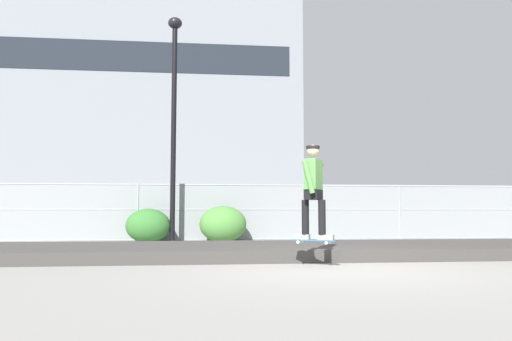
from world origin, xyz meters
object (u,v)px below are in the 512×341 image
object	(u,v)px
skateboard	(314,240)
parked_car_near	(104,214)
street_lamp	(174,102)
parked_car_far	(424,214)
shrub_left	(148,226)
shrub_center	(223,224)
skater	(313,186)
parked_car_mid	(266,214)

from	to	relation	value
skateboard	parked_car_near	bearing A→B (deg)	117.79
street_lamp	parked_car_far	bearing A→B (deg)	22.43
street_lamp	parked_car_near	xyz separation A→B (m)	(-2.83, 4.00, -3.55)
skateboard	parked_car_far	world-z (taller)	parked_car_far
street_lamp	parked_car_far	xyz separation A→B (m)	(10.01, 4.13, -3.55)
shrub_left	shrub_center	bearing A→B (deg)	-1.73
parked_car_near	shrub_center	distance (m)	5.97
skateboard	skater	size ratio (longest dim) A/B	0.47
shrub_left	parked_car_near	bearing A→B (deg)	117.76
skateboard	shrub_center	bearing A→B (deg)	101.03
skater	parked_car_far	distance (m)	13.08
skateboard	shrub_left	world-z (taller)	shrub_left
skateboard	parked_car_far	distance (m)	13.07
street_lamp	parked_car_near	size ratio (longest dim) A/B	1.57
street_lamp	parked_car_mid	distance (m)	6.24
skateboard	parked_car_mid	xyz separation A→B (m)	(0.51, 10.68, 0.37)
street_lamp	parked_car_far	distance (m)	11.40
parked_car_near	parked_car_far	xyz separation A→B (m)	(12.84, 0.13, 0.00)
skateboard	parked_car_far	size ratio (longest dim) A/B	0.17
street_lamp	parked_car_near	distance (m)	6.05
parked_car_near	parked_car_far	size ratio (longest dim) A/B	1.01
parked_car_mid	shrub_center	world-z (taller)	parked_car_mid
shrub_left	street_lamp	bearing A→B (deg)	-2.20
skater	shrub_center	size ratio (longest dim) A/B	1.15
skater	parked_car_near	xyz separation A→B (m)	(-5.70, 10.82, -0.58)
parked_car_near	parked_car_mid	distance (m)	6.21
parked_car_near	parked_car_far	world-z (taller)	same
skateboard	shrub_left	bearing A→B (deg)	117.81
parked_car_mid	skater	bearing A→B (deg)	-92.73
parked_car_far	shrub_center	size ratio (longest dim) A/B	3.08
street_lamp	shrub_left	bearing A→B (deg)	177.80
parked_car_far	shrub_center	distance (m)	9.43
shrub_left	skater	bearing A→B (deg)	-62.19
skateboard	parked_car_near	size ratio (longest dim) A/B	0.17
street_lamp	shrub_left	size ratio (longest dim) A/B	5.25
skateboard	shrub_left	size ratio (longest dim) A/B	0.58
skater	parked_car_near	bearing A→B (deg)	117.79
skateboard	shrub_center	size ratio (longest dim) A/B	0.54
skateboard	parked_car_mid	distance (m)	10.70
skateboard	skater	xyz separation A→B (m)	(-0.00, 0.00, 0.96)
parked_car_far	shrub_center	world-z (taller)	parked_car_far
parked_car_near	skateboard	bearing A→B (deg)	-62.21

